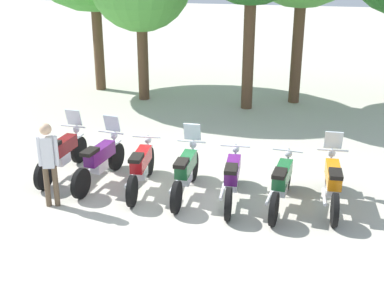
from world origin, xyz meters
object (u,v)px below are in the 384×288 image
object	(u,v)px
motorcycle_6	(332,182)
motorcycle_4	(232,178)
person_0	(49,158)
motorcycle_1	(100,160)
motorcycle_5	(282,183)
motorcycle_3	(186,171)
motorcycle_0	(62,153)
motorcycle_2	(141,167)

from	to	relation	value
motorcycle_6	motorcycle_4	bearing A→B (deg)	93.83
motorcycle_4	person_0	world-z (taller)	person_0
motorcycle_1	motorcycle_5	distance (m)	3.93
motorcycle_6	motorcycle_5	bearing A→B (deg)	100.76
motorcycle_3	motorcycle_6	distance (m)	2.95
motorcycle_0	motorcycle_3	xyz separation A→B (m)	(2.94, -0.38, 0.00)
person_0	motorcycle_4	bearing A→B (deg)	88.84
motorcycle_1	motorcycle_3	distance (m)	1.96
motorcycle_1	person_0	bearing A→B (deg)	165.19
motorcycle_1	motorcycle_6	bearing A→B (deg)	-83.34
motorcycle_2	motorcycle_5	distance (m)	2.95
motorcycle_5	motorcycle_6	distance (m)	1.00
motorcycle_0	motorcycle_5	size ratio (longest dim) A/B	1.00
motorcycle_0	motorcycle_6	xyz separation A→B (m)	(5.88, -0.26, 0.00)
motorcycle_3	motorcycle_6	size ratio (longest dim) A/B	1.00
motorcycle_1	motorcycle_6	world-z (taller)	same
motorcycle_4	motorcycle_5	bearing A→B (deg)	-94.36
motorcycle_6	person_0	distance (m)	5.57
motorcycle_1	motorcycle_6	size ratio (longest dim) A/B	1.00
motorcycle_0	motorcycle_2	xyz separation A→B (m)	(1.96, -0.33, -0.01)
motorcycle_0	person_0	world-z (taller)	person_0
motorcycle_6	person_0	bearing A→B (deg)	100.51
motorcycle_3	motorcycle_5	distance (m)	1.97
motorcycle_3	person_0	xyz separation A→B (m)	(-2.47, -1.09, 0.50)
motorcycle_2	motorcycle_6	bearing A→B (deg)	-93.33
motorcycle_0	motorcycle_5	distance (m)	4.93
motorcycle_1	motorcycle_6	xyz separation A→B (m)	(4.90, -0.05, 0.00)
motorcycle_2	motorcycle_4	xyz separation A→B (m)	(1.96, -0.13, 0.00)
person_0	motorcycle_0	bearing A→B (deg)	-179.75
motorcycle_4	motorcycle_1	bearing A→B (deg)	81.75
motorcycle_2	motorcycle_4	size ratio (longest dim) A/B	1.00
motorcycle_3	motorcycle_2	bearing A→B (deg)	86.99
motorcycle_0	motorcycle_6	bearing A→B (deg)	-88.60
motorcycle_0	motorcycle_3	size ratio (longest dim) A/B	1.00
motorcycle_2	motorcycle_4	distance (m)	1.97
motorcycle_3	motorcycle_4	xyz separation A→B (m)	(0.98, -0.08, -0.01)
motorcycle_4	person_0	distance (m)	3.63
motorcycle_1	motorcycle_4	distance (m)	2.95
motorcycle_4	person_0	bearing A→B (deg)	103.03
motorcycle_4	motorcycle_6	xyz separation A→B (m)	(1.96, 0.21, 0.01)
motorcycle_6	person_0	xyz separation A→B (m)	(-5.41, -1.22, 0.50)
motorcycle_1	motorcycle_0	bearing A→B (deg)	85.20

